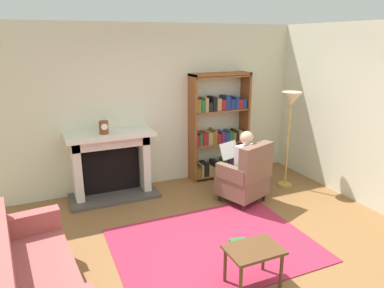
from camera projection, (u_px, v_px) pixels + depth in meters
name	position (u px, v px, depth m)	size (l,w,h in m)	color
ground	(226.00, 258.00, 4.11)	(14.00, 14.00, 0.00)	brown
back_wall	(154.00, 107.00, 5.96)	(5.60, 0.10, 2.70)	beige
side_wall_right	(332.00, 108.00, 5.84)	(0.10, 5.20, 2.70)	beige
area_rug	(214.00, 245.00, 4.37)	(2.40, 1.80, 0.01)	#A32642
fireplace	(111.00, 162.00, 5.65)	(1.38, 0.64, 1.06)	#4C4742
mantel_clock	(104.00, 127.00, 5.35)	(0.14, 0.14, 0.20)	brown
bookshelf	(219.00, 129.00, 6.33)	(1.09, 0.32, 1.89)	brown
armchair_reading	(246.00, 177.00, 5.41)	(0.82, 0.80, 0.97)	#331E14
seated_reader	(240.00, 163.00, 5.44)	(0.49, 0.59, 1.14)	silver
sofa_floral	(30.00, 282.00, 3.23)	(0.89, 1.76, 0.85)	#A5524F
side_table	(254.00, 254.00, 3.57)	(0.56, 0.39, 0.43)	brown
scattered_books	(242.00, 248.00, 4.27)	(0.28, 0.44, 0.04)	gold
floor_lamp	(291.00, 107.00, 5.77)	(0.32, 0.32, 1.63)	#B7933F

